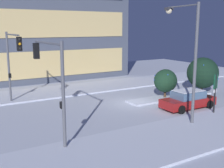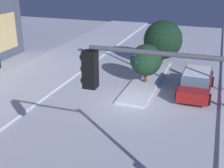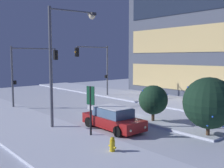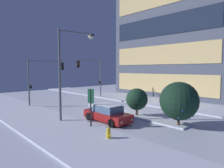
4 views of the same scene
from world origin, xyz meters
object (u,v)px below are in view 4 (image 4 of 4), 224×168
object	(u,v)px
fire_hydrant	(109,134)
parking_info_sign	(91,103)
traffic_light_corner_near_left	(44,74)
street_lamp_arched	(70,62)
traffic_light_corner_far_left	(92,72)
decorated_tree_median	(137,99)
decorated_tree_left_of_median	(179,101)
car_near	(107,114)

from	to	relation	value
fire_hydrant	parking_info_sign	distance (m)	3.41
traffic_light_corner_near_left	street_lamp_arched	world-z (taller)	street_lamp_arched
traffic_light_corner_far_left	parking_info_sign	xyz separation A→B (m)	(12.34, -9.63, -2.23)
parking_info_sign	decorated_tree_median	world-z (taller)	parking_info_sign
traffic_light_corner_near_left	traffic_light_corner_far_left	bearing A→B (deg)	2.72
decorated_tree_left_of_median	traffic_light_corner_near_left	bearing A→B (deg)	-167.89
traffic_light_corner_far_left	decorated_tree_left_of_median	xyz separation A→B (m)	(16.88, -4.38, -2.11)
parking_info_sign	car_near	bearing A→B (deg)	-1.83
traffic_light_corner_near_left	parking_info_sign	size ratio (longest dim) A/B	1.89
street_lamp_arched	parking_info_sign	world-z (taller)	street_lamp_arched
car_near	street_lamp_arched	distance (m)	5.59
street_lamp_arched	traffic_light_corner_far_left	bearing A→B (deg)	50.52
car_near	traffic_light_corner_near_left	world-z (taller)	traffic_light_corner_near_left
traffic_light_corner_far_left	car_near	bearing A→B (deg)	57.76
traffic_light_corner_near_left	decorated_tree_left_of_median	bearing A→B (deg)	-77.89
parking_info_sign	decorated_tree_left_of_median	bearing A→B (deg)	-55.52
fire_hydrant	decorated_tree_median	xyz separation A→B (m)	(-2.89, 6.35, 1.26)
parking_info_sign	decorated_tree_median	distance (m)	5.54
traffic_light_corner_far_left	decorated_tree_median	distance (m)	13.29
traffic_light_corner_near_left	fire_hydrant	distance (m)	15.53
traffic_light_corner_far_left	fire_hydrant	world-z (taller)	traffic_light_corner_far_left
car_near	decorated_tree_left_of_median	distance (m)	6.06
street_lamp_arched	parking_info_sign	size ratio (longest dim) A/B	2.61
decorated_tree_left_of_median	parking_info_sign	bearing A→B (deg)	-130.80
traffic_light_corner_far_left	decorated_tree_median	world-z (taller)	traffic_light_corner_far_left
traffic_light_corner_far_left	decorated_tree_left_of_median	bearing A→B (deg)	75.45
traffic_light_corner_far_left	decorated_tree_median	xyz separation A→B (m)	(12.38, -4.10, -2.51)
car_near	fire_hydrant	world-z (taller)	car_near
parking_info_sign	decorated_tree_median	xyz separation A→B (m)	(0.04, 5.53, -0.28)
parking_info_sign	decorated_tree_left_of_median	xyz separation A→B (m)	(4.53, 5.25, 0.11)
car_near	traffic_light_corner_far_left	size ratio (longest dim) A/B	0.78
traffic_light_corner_far_left	parking_info_sign	world-z (taller)	traffic_light_corner_far_left
traffic_light_corner_near_left	decorated_tree_median	distance (m)	12.81
car_near	decorated_tree_median	bearing A→B (deg)	81.83
traffic_light_corner_near_left	traffic_light_corner_far_left	xyz separation A→B (m)	(-0.38, 7.92, 0.20)
fire_hydrant	decorated_tree_left_of_median	world-z (taller)	decorated_tree_left_of_median
traffic_light_corner_far_left	street_lamp_arched	world-z (taller)	street_lamp_arched
decorated_tree_median	car_near	bearing A→B (deg)	-99.04
street_lamp_arched	decorated_tree_median	xyz separation A→B (m)	(3.12, 5.48, -3.53)
decorated_tree_left_of_median	decorated_tree_median	bearing A→B (deg)	176.48
fire_hydrant	decorated_tree_median	bearing A→B (deg)	114.45
traffic_light_corner_near_left	traffic_light_corner_far_left	distance (m)	7.93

